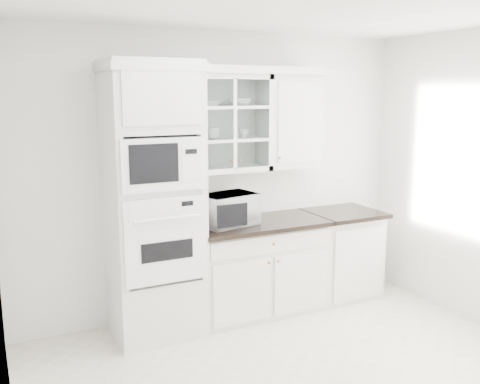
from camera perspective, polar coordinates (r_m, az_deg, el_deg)
room_shell at (r=3.98m, az=5.25°, el=5.42°), size 4.00×3.50×2.70m
oven_column at (r=4.67m, az=-9.20°, el=-1.11°), size 0.76×0.68×2.40m
base_cabinet_run at (r=5.27m, az=1.82°, el=-7.93°), size 1.32×0.67×0.92m
extra_base_cabinet at (r=5.78m, az=10.67°, el=-6.40°), size 0.72×0.67×0.92m
upper_cabinet_glass at (r=5.01m, az=-1.37°, el=7.33°), size 0.80×0.33×0.90m
upper_cabinet_solid at (r=5.33m, az=5.29°, el=7.49°), size 0.55×0.33×0.90m
crown_molding at (r=4.94m, az=-2.40°, el=12.91°), size 2.14×0.38×0.07m
countertop_microwave at (r=4.96m, az=-1.36°, el=-1.84°), size 0.58×0.51×0.29m
bowl_a at (r=4.92m, az=-3.39°, el=9.43°), size 0.22×0.22×0.05m
bowl_b at (r=5.06m, az=-0.03°, el=9.56°), size 0.22×0.22×0.07m
cup_a at (r=4.98m, az=-2.95°, el=6.27°), size 0.15×0.15×0.10m
cup_b at (r=5.09m, az=0.39°, el=6.28°), size 0.11×0.11×0.08m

